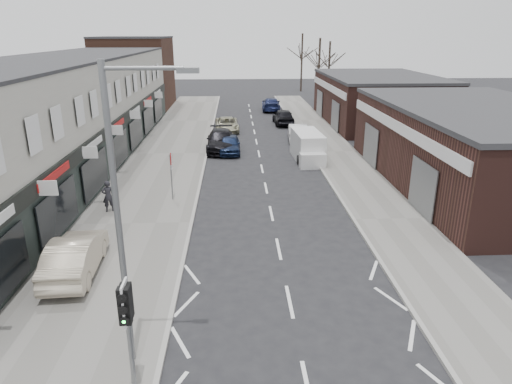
{
  "coord_description": "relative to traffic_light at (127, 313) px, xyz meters",
  "views": [
    {
      "loc": [
        -1.77,
        -11.36,
        8.68
      ],
      "look_at": [
        -0.97,
        5.91,
        2.6
      ],
      "focal_mm": 32.0,
      "sensor_mm": 36.0,
      "label": 1
    }
  ],
  "objects": [
    {
      "name": "shop_terrace_left",
      "position": [
        -9.1,
        21.52,
        1.14
      ],
      "size": [
        8.0,
        41.0,
        7.1
      ],
      "primitive_type": "cube",
      "color": "#BAB7AA",
      "rests_on": "ground"
    },
    {
      "name": "tree_far_a",
      "position": [
        13.4,
        50.02,
        -2.41
      ],
      "size": [
        3.6,
        3.6,
        8.0
      ],
      "primitive_type": null,
      "color": "#382D26",
      "rests_on": "ground"
    },
    {
      "name": "white_van",
      "position": [
        7.8,
        22.29,
        -1.49
      ],
      "size": [
        2.0,
        5.12,
        1.96
      ],
      "rotation": [
        0.0,
        0.0,
        0.05
      ],
      "color": "silver",
      "rests_on": "ground"
    },
    {
      "name": "parked_car_left_b",
      "position": [
        1.52,
        25.26,
        -1.65
      ],
      "size": [
        2.19,
        5.3,
        1.53
      ],
      "primitive_type": "imported",
      "rotation": [
        0.0,
        0.0,
        0.01
      ],
      "color": "black",
      "rests_on": "ground"
    },
    {
      "name": "tree_far_b",
      "position": [
        15.9,
        56.02,
        -2.41
      ],
      "size": [
        3.6,
        3.6,
        7.5
      ],
      "primitive_type": null,
      "color": "#382D26",
      "rests_on": "ground"
    },
    {
      "name": "brick_block_far",
      "position": [
        -9.1,
        47.02,
        1.59
      ],
      "size": [
        8.0,
        10.0,
        8.0
      ],
      "primitive_type": "cube",
      "color": "#4A2B1F",
      "rests_on": "ground"
    },
    {
      "name": "parked_car_left_c",
      "position": [
        1.89,
        32.39,
        -1.78
      ],
      "size": [
        2.33,
        4.64,
        1.26
      ],
      "primitive_type": "imported",
      "rotation": [
        0.0,
        0.0,
        0.05
      ],
      "color": "#A19D80",
      "rests_on": "ground"
    },
    {
      "name": "parked_car_left_a",
      "position": [
        2.2,
        24.36,
        -1.75
      ],
      "size": [
        1.59,
        3.93,
        1.34
      ],
      "primitive_type": "imported",
      "rotation": [
        0.0,
        0.0,
        0.0
      ],
      "color": "#121D3A",
      "rests_on": "ground"
    },
    {
      "name": "traffic_light",
      "position": [
        0.0,
        0.0,
        0.0
      ],
      "size": [
        0.28,
        0.6,
        3.1
      ],
      "color": "slate",
      "rests_on": "pavement_left"
    },
    {
      "name": "pedestrian",
      "position": [
        -3.77,
        12.41,
        -1.49
      ],
      "size": [
        0.7,
        0.59,
        1.62
      ],
      "primitive_type": "imported",
      "rotation": [
        0.0,
        0.0,
        3.56
      ],
      "color": "black",
      "rests_on": "pavement_left"
    },
    {
      "name": "right_unit_far",
      "position": [
        16.9,
        36.02,
        -0.16
      ],
      "size": [
        10.0,
        16.0,
        4.5
      ],
      "primitive_type": "cube",
      "color": "#3D201B",
      "rests_on": "ground"
    },
    {
      "name": "tree_far_c",
      "position": [
        12.9,
        62.02,
        -2.41
      ],
      "size": [
        3.6,
        3.6,
        8.5
      ],
      "primitive_type": null,
      "color": "#382D26",
      "rests_on": "ground"
    },
    {
      "name": "ground",
      "position": [
        4.4,
        2.02,
        -2.41
      ],
      "size": [
        160.0,
        160.0,
        0.0
      ],
      "primitive_type": "plane",
      "color": "black",
      "rests_on": "ground"
    },
    {
      "name": "sedan_on_pavement",
      "position": [
        -3.38,
        6.14,
        -1.56
      ],
      "size": [
        1.82,
        4.52,
        1.46
      ],
      "primitive_type": "imported",
      "rotation": [
        0.0,
        0.0,
        3.2
      ],
      "color": "#BCAE96",
      "rests_on": "pavement_left"
    },
    {
      "name": "warning_sign",
      "position": [
        -0.76,
        14.02,
        -0.21
      ],
      "size": [
        0.12,
        0.8,
        2.7
      ],
      "color": "slate",
      "rests_on": "pavement_left"
    },
    {
      "name": "right_unit_near",
      "position": [
        16.9,
        16.02,
        -0.16
      ],
      "size": [
        10.0,
        18.0,
        4.5
      ],
      "primitive_type": "cube",
      "color": "#3D201B",
      "rests_on": "ground"
    },
    {
      "name": "pavement_right",
      "position": [
        10.15,
        24.02,
        -2.35
      ],
      "size": [
        3.5,
        64.0,
        0.12
      ],
      "primitive_type": "cube",
      "color": "slate",
      "rests_on": "ground"
    },
    {
      "name": "parked_car_right_b",
      "position": [
        7.42,
        35.47,
        -1.65
      ],
      "size": [
        1.95,
        4.56,
        1.54
      ],
      "primitive_type": "imported",
      "rotation": [
        0.0,
        0.0,
        3.17
      ],
      "color": "black",
      "rests_on": "ground"
    },
    {
      "name": "street_lamp",
      "position": [
        -0.13,
        1.22,
        2.2
      ],
      "size": [
        2.23,
        0.22,
        8.0
      ],
      "color": "slate",
      "rests_on": "pavement_left"
    },
    {
      "name": "parked_car_right_c",
      "position": [
        6.88,
        44.01,
        -1.68
      ],
      "size": [
        2.35,
        5.17,
        1.47
      ],
      "primitive_type": "imported",
      "rotation": [
        0.0,
        0.0,
        3.08
      ],
      "color": "#161D44",
      "rests_on": "ground"
    },
    {
      "name": "parked_car_right_a",
      "position": [
        7.9,
        28.36,
        -1.71
      ],
      "size": [
        1.86,
        4.42,
        1.42
      ],
      "primitive_type": "imported",
      "rotation": [
        0.0,
        0.0,
        3.06
      ],
      "color": "silver",
      "rests_on": "ground"
    },
    {
      "name": "pavement_left",
      "position": [
        -2.35,
        24.02,
        -2.35
      ],
      "size": [
        5.5,
        64.0,
        0.12
      ],
      "primitive_type": "cube",
      "color": "slate",
      "rests_on": "ground"
    }
  ]
}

